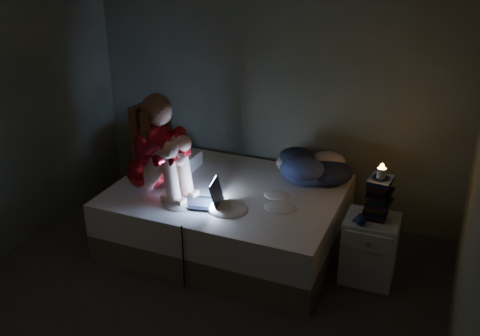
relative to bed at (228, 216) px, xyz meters
The scene contains 12 objects.
floor 1.14m from the bed, 84.29° to the right, with size 3.60×3.80×0.02m, color black.
wall_back 1.32m from the bed, 82.27° to the left, with size 3.60×0.02×2.60m, color #474D3E.
bed is the anchor object (origin of this frame).
pillow 0.79m from the bed, 160.26° to the left, with size 0.47×0.34×0.14m, color silver.
woman 0.97m from the bed, 155.93° to the right, with size 0.55×0.36×0.88m, color maroon, non-canonical shape.
laptop 0.53m from the bed, 105.48° to the right, with size 0.34×0.24×0.24m, color black, non-canonical shape.
clothes_pile 0.84m from the bed, 35.47° to the left, with size 0.52×0.42×0.31m, color navy, non-canonical shape.
nightstand 1.26m from the bed, ahead, with size 0.41×0.36×0.54m, color silver.
book_stack 1.35m from the bed, ahead, with size 0.19×0.25×0.34m, color black, non-canonical shape.
candle 1.43m from the bed, ahead, with size 0.07×0.07×0.08m, color beige.
phone 1.21m from the bed, ahead, with size 0.07×0.14×0.01m, color black.
blue_orb 1.24m from the bed, ahead, with size 0.08×0.08×0.08m, color #15184E.
Camera 1 is at (1.60, -2.71, 2.62)m, focal length 40.46 mm.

